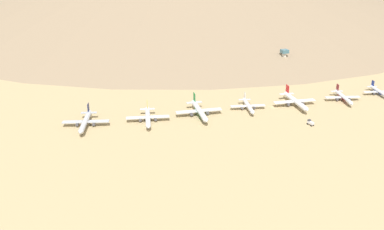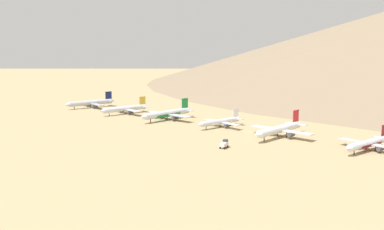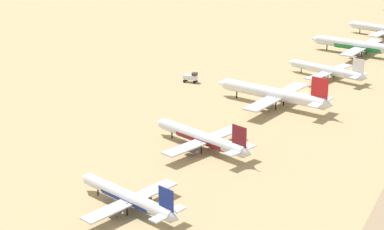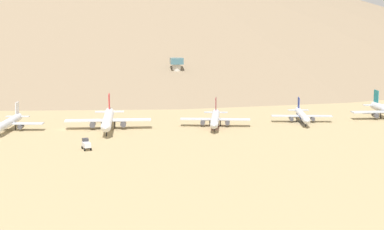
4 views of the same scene
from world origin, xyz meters
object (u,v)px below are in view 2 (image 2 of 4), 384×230
Objects in this scene: parked_jet_1 at (126,109)px; parked_jet_5 at (369,143)px; parked_jet_3 at (221,122)px; parked_jet_4 at (280,129)px; parked_jet_0 at (91,103)px; service_truck at (224,144)px; parked_jet_2 at (168,114)px.

parked_jet_1 reaches higher than parked_jet_5.
parked_jet_4 reaches higher than parked_jet_3.
parked_jet_4 is at bearing 85.78° from parked_jet_3.
parked_jet_1 is at bearing -90.61° from parked_jet_5.
parked_jet_0 reaches higher than parked_jet_3.
parked_jet_5 is at bearing 89.39° from parked_jet_1.
service_truck is (43.56, 159.49, -2.00)m from parked_jet_0.
parked_jet_2 is 41.79m from parked_jet_3.
parked_jet_1 is 0.90× the size of parked_jet_4.
parked_jet_3 is 40.68m from parked_jet_4.
parked_jet_0 is 45.56m from parked_jet_1.
parked_jet_0 is 0.94× the size of parked_jet_4.
parked_jet_5 is at bearing 124.96° from service_truck.
parked_jet_4 is at bearing 88.33° from parked_jet_0.
parked_jet_1 is 7.19× the size of service_truck.
parked_jet_2 is at bearing -91.06° from parked_jet_5.
parked_jet_0 is 213.61m from parked_jet_5.
parked_jet_3 is at bearing -94.22° from parked_jet_4.
parked_jet_1 is (3.97, 45.38, -0.17)m from parked_jet_0.
parked_jet_2 is 8.08× the size of service_truck.
parked_jet_2 is at bearing 87.72° from parked_jet_0.
parked_jet_2 is 83.81m from service_truck.
parked_jet_2 is 82.33m from parked_jet_4.
parked_jet_0 is 1.14× the size of parked_jet_5.
parked_jet_1 is 40.57m from parked_jet_2.
parked_jet_2 is at bearing 90.78° from parked_jet_1.
parked_jet_0 is at bearing -91.55° from parked_jet_5.
parked_jet_5 is at bearing 87.42° from parked_jet_3.
parked_jet_0 reaches higher than parked_jet_5.
parked_jet_0 is 168.34m from parked_jet_4.
parked_jet_4 is 39.71m from service_truck.
parked_jet_4 reaches higher than parked_jet_5.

